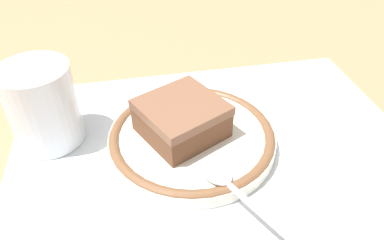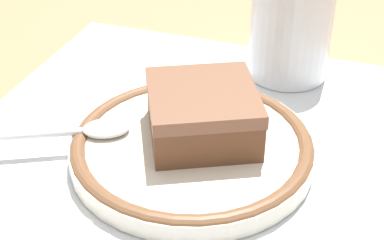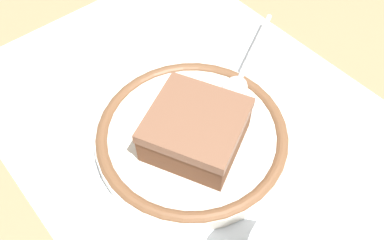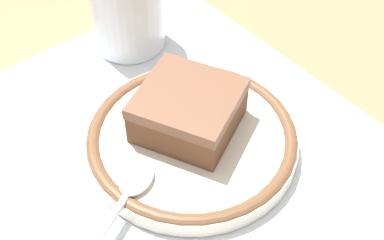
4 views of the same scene
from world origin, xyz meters
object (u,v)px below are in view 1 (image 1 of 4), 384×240
Objects in this scene: napkin at (361,188)px; spoon at (233,188)px; plate at (192,137)px; cup at (44,110)px; cake_slice at (181,118)px.

spoon is at bearing 175.49° from napkin.
cup is (-0.16, 0.04, 0.03)m from plate.
cake_slice is 0.20m from napkin.
napkin is (0.16, -0.10, -0.01)m from plate.
spoon is 0.14m from napkin.
spoon is at bearing -76.18° from plate.
napkin is at bearing -32.79° from plate.
cake_slice is at bearing -14.35° from cup.
cake_slice reaches higher than spoon.
plate is 0.19m from napkin.
cake_slice is 0.82× the size of napkin.
napkin is at bearing -4.51° from spoon.
napkin is (0.32, -0.14, -0.04)m from cup.
cup reaches higher than cake_slice.
cup reaches higher than napkin.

